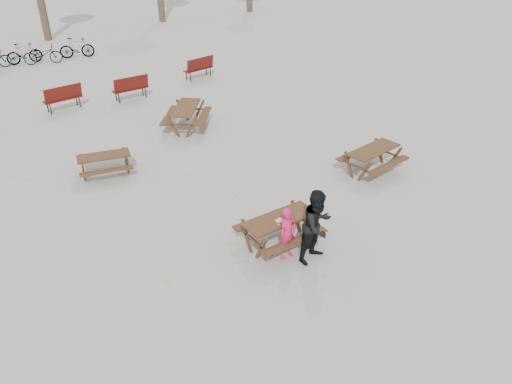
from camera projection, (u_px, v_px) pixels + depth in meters
ground at (279, 244)px, 12.22m from camera, size 80.00×80.00×0.00m
main_picnic_table at (280, 224)px, 11.92m from camera, size 1.80×1.45×0.78m
food_tray at (280, 220)px, 11.69m from camera, size 0.18×0.11×0.03m
bread_roll at (280, 219)px, 11.67m from camera, size 0.14×0.06×0.05m
soda_bottle at (279, 222)px, 11.54m from camera, size 0.07×0.07×0.17m
child at (288, 234)px, 11.46m from camera, size 0.51×0.37×1.32m
adult at (317, 226)px, 11.30m from camera, size 1.00×0.85×1.81m
picnic_table_east at (372, 160)px, 15.31m from camera, size 1.95×1.64×0.77m
picnic_table_north at (105, 165)px, 15.15m from camera, size 1.80×1.58×0.67m
picnic_table_far at (187, 118)px, 18.25m from camera, size 2.41×2.47×0.83m
park_bench_row at (96, 91)px, 20.47m from camera, size 11.79×1.55×1.03m
bicycle_row at (10, 58)px, 24.86m from camera, size 8.37×1.48×1.07m
fallen_leaves at (241, 195)px, 14.24m from camera, size 11.00×11.00×0.01m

